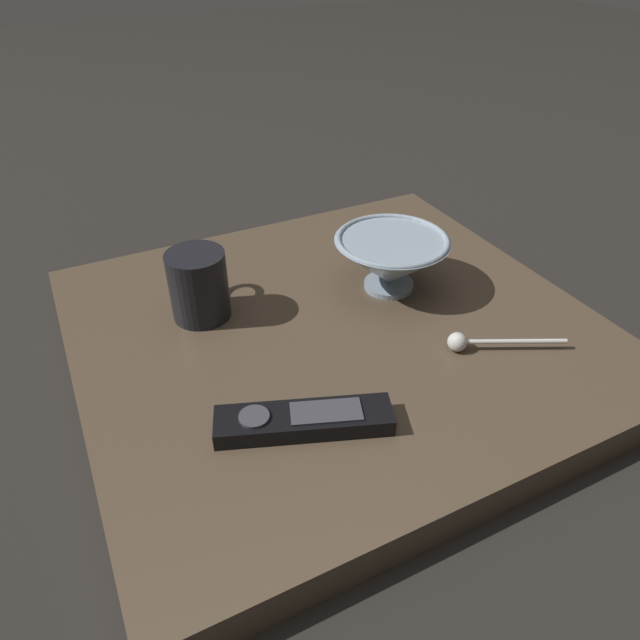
{
  "coord_description": "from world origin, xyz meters",
  "views": [
    {
      "loc": [
        -0.53,
        0.29,
        0.49
      ],
      "look_at": [
        -0.01,
        0.03,
        0.07
      ],
      "focal_mm": 32.14,
      "sensor_mm": 36.0,
      "label": 1
    }
  ],
  "objects_px": {
    "cereal_bowl": "(391,260)",
    "coffee_mug": "(199,284)",
    "teaspoon": "(471,342)",
    "tv_remote_near": "(304,420)",
    "drink_coaster": "(405,229)"
  },
  "relations": [
    {
      "from": "coffee_mug",
      "to": "teaspoon",
      "type": "distance_m",
      "value": 0.35
    },
    {
      "from": "coffee_mug",
      "to": "tv_remote_near",
      "type": "distance_m",
      "value": 0.25
    },
    {
      "from": "cereal_bowl",
      "to": "tv_remote_near",
      "type": "xyz_separation_m",
      "value": [
        -0.19,
        0.22,
        -0.03
      ]
    },
    {
      "from": "drink_coaster",
      "to": "cereal_bowl",
      "type": "bearing_deg",
      "value": 139.51
    },
    {
      "from": "teaspoon",
      "to": "drink_coaster",
      "type": "distance_m",
      "value": 0.32
    },
    {
      "from": "teaspoon",
      "to": "cereal_bowl",
      "type": "bearing_deg",
      "value": 4.75
    },
    {
      "from": "cereal_bowl",
      "to": "drink_coaster",
      "type": "bearing_deg",
      "value": -40.49
    },
    {
      "from": "teaspoon",
      "to": "tv_remote_near",
      "type": "bearing_deg",
      "value": 96.39
    },
    {
      "from": "drink_coaster",
      "to": "tv_remote_near",
      "type": "bearing_deg",
      "value": 134.04
    },
    {
      "from": "tv_remote_near",
      "to": "coffee_mug",
      "type": "bearing_deg",
      "value": 7.59
    },
    {
      "from": "cereal_bowl",
      "to": "coffee_mug",
      "type": "distance_m",
      "value": 0.26
    },
    {
      "from": "cereal_bowl",
      "to": "teaspoon",
      "type": "relative_size",
      "value": 1.18
    },
    {
      "from": "teaspoon",
      "to": "drink_coaster",
      "type": "height_order",
      "value": "teaspoon"
    },
    {
      "from": "cereal_bowl",
      "to": "drink_coaster",
      "type": "height_order",
      "value": "cereal_bowl"
    },
    {
      "from": "tv_remote_near",
      "to": "drink_coaster",
      "type": "height_order",
      "value": "tv_remote_near"
    }
  ]
}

